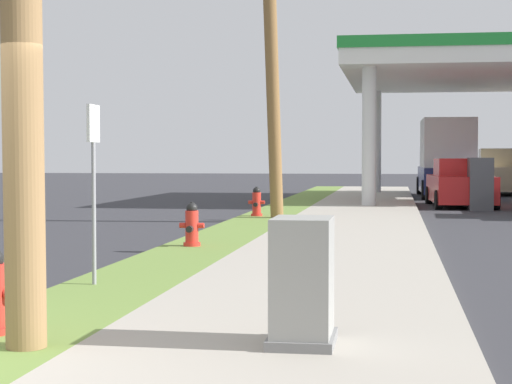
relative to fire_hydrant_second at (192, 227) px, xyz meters
name	(u,v)px	position (x,y,z in m)	size (l,w,h in m)	color
fire_hydrant_second	(192,227)	(0.00, 0.00, 0.00)	(0.42, 0.38, 0.74)	red
fire_hydrant_third	(257,203)	(-0.09, 7.76, 0.00)	(0.42, 0.37, 0.74)	red
utility_pole_midground	(270,6)	(0.41, 6.64, 4.79)	(0.57, 2.05, 10.06)	olive
utility_cabinet	(302,286)	(2.65, -7.62, 0.14)	(0.53, 0.72, 1.02)	slate
street_sign_post	(93,156)	(-0.12, -4.62, 1.19)	(0.05, 0.36, 2.12)	gray
car_red_by_near_pump	(461,185)	(5.51, 15.03, 0.28)	(2.13, 4.58, 1.57)	red
truck_navy_at_forecourt	(446,160)	(5.43, 21.99, 1.04)	(2.18, 6.42, 3.11)	navy
truck_tan_at_far_bay	(500,173)	(7.91, 25.14, 0.47)	(2.34, 5.48, 1.97)	tan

